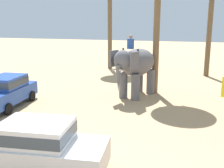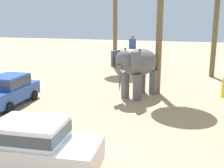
# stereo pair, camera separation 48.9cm
# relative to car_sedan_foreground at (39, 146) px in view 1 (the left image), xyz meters

# --- Properties ---
(car_sedan_foreground) EXTENTS (4.28, 2.27, 1.70)m
(car_sedan_foreground) POSITION_rel_car_sedan_foreground_xyz_m (0.00, 0.00, 0.00)
(car_sedan_foreground) COLOR #B7BABF
(car_sedan_foreground) RESTS_ON ground
(car_parked_far_side) EXTENTS (2.19, 4.25, 1.70)m
(car_parked_far_side) POSITION_rel_car_sedan_foreground_xyz_m (-5.55, 5.62, 0.00)
(car_parked_far_side) COLOR #23479E
(car_parked_far_side) RESTS_ON ground
(elephant_with_mahout) EXTENTS (2.65, 4.01, 3.88)m
(elephant_with_mahout) POSITION_rel_car_sedan_foreground_xyz_m (0.84, 9.76, 1.06)
(elephant_with_mahout) COLOR slate
(elephant_with_mahout) RESTS_ON ground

